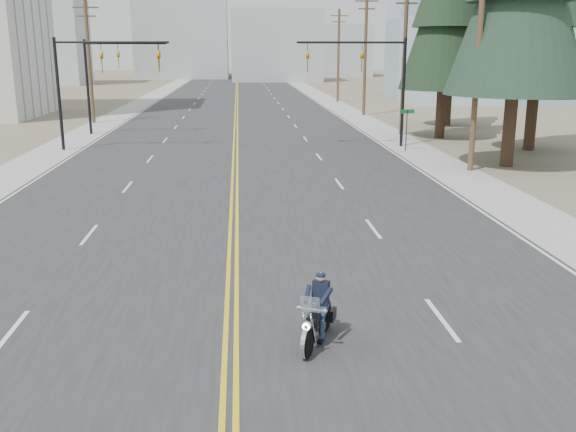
# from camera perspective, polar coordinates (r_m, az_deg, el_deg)

# --- Properties ---
(ground_plane) EXTENTS (400.00, 400.00, 0.00)m
(ground_plane) POSITION_cam_1_polar(r_m,az_deg,el_deg) (11.65, -5.27, -17.94)
(ground_plane) COLOR #776D56
(ground_plane) RESTS_ON ground
(road) EXTENTS (20.00, 200.00, 0.01)m
(road) POSITION_cam_1_polar(r_m,az_deg,el_deg) (80.08, -4.59, 10.05)
(road) COLOR #303033
(road) RESTS_ON ground
(sidewalk_left) EXTENTS (3.00, 200.00, 0.01)m
(sidewalk_left) POSITION_cam_1_polar(r_m,az_deg,el_deg) (80.94, -12.88, 9.78)
(sidewalk_left) COLOR #A5A5A0
(sidewalk_left) RESTS_ON ground
(sidewalk_right) EXTENTS (3.00, 200.00, 0.01)m
(sidewalk_right) POSITION_cam_1_polar(r_m,az_deg,el_deg) (80.86, 3.72, 10.11)
(sidewalk_right) COLOR #A5A5A0
(sidewalk_right) RESTS_ON ground
(traffic_mast_left) EXTENTS (7.10, 0.26, 7.00)m
(traffic_mast_left) POSITION_cam_1_polar(r_m,az_deg,el_deg) (42.86, -17.20, 12.18)
(traffic_mast_left) COLOR black
(traffic_mast_left) RESTS_ON ground
(traffic_mast_right) EXTENTS (7.10, 0.26, 7.00)m
(traffic_mast_right) POSITION_cam_1_polar(r_m,az_deg,el_deg) (42.75, 7.60, 12.68)
(traffic_mast_right) COLOR black
(traffic_mast_right) RESTS_ON ground
(traffic_mast_far) EXTENTS (6.10, 0.26, 7.00)m
(traffic_mast_far) POSITION_cam_1_polar(r_m,az_deg,el_deg) (50.76, -15.60, 12.49)
(traffic_mast_far) COLOR black
(traffic_mast_far) RESTS_ON ground
(street_sign) EXTENTS (0.90, 0.06, 2.62)m
(street_sign) POSITION_cam_1_polar(r_m,az_deg,el_deg) (41.44, 10.51, 8.16)
(street_sign) COLOR black
(street_sign) RESTS_ON ground
(utility_pole_b) EXTENTS (2.20, 0.30, 11.50)m
(utility_pole_b) POSITION_cam_1_polar(r_m,az_deg,el_deg) (35.03, 16.56, 13.55)
(utility_pole_b) COLOR brown
(utility_pole_b) RESTS_ON ground
(utility_pole_c) EXTENTS (2.20, 0.30, 11.00)m
(utility_pole_c) POSITION_cam_1_polar(r_m,az_deg,el_deg) (49.37, 10.30, 13.74)
(utility_pole_c) COLOR brown
(utility_pole_c) RESTS_ON ground
(utility_pole_d) EXTENTS (2.20, 0.30, 11.50)m
(utility_pole_d) POSITION_cam_1_polar(r_m,az_deg,el_deg) (64.01, 6.89, 14.23)
(utility_pole_d) COLOR brown
(utility_pole_d) RESTS_ON ground
(utility_pole_e) EXTENTS (2.20, 0.30, 11.00)m
(utility_pole_e) POSITION_cam_1_polar(r_m,az_deg,el_deg) (80.76, 4.51, 14.15)
(utility_pole_e) COLOR brown
(utility_pole_e) RESTS_ON ground
(utility_pole_left) EXTENTS (2.20, 0.30, 10.50)m
(utility_pole_left) POSITION_cam_1_polar(r_m,az_deg,el_deg) (59.23, -17.26, 13.19)
(utility_pole_left) COLOR brown
(utility_pole_left) RESTS_ON ground
(glass_building) EXTENTS (24.00, 16.00, 20.00)m
(glass_building) POSITION_cam_1_polar(r_m,az_deg,el_deg) (85.99, 18.08, 16.38)
(glass_building) COLOR #9EB5CC
(glass_building) RESTS_ON ground
(haze_bldg_a) EXTENTS (14.00, 12.00, 22.00)m
(haze_bldg_a) POSITION_cam_1_polar(r_m,az_deg,el_deg) (129.81, -20.92, 15.75)
(haze_bldg_a) COLOR #B7BCC6
(haze_bldg_a) RESTS_ON ground
(haze_bldg_b) EXTENTS (18.00, 14.00, 14.00)m
(haze_bldg_b) POSITION_cam_1_polar(r_m,az_deg,el_deg) (135.05, -1.09, 14.88)
(haze_bldg_b) COLOR #ADB2B7
(haze_bldg_b) RESTS_ON ground
(haze_bldg_c) EXTENTS (16.00, 12.00, 18.00)m
(haze_bldg_c) POSITION_cam_1_polar(r_m,az_deg,el_deg) (126.27, 14.53, 15.37)
(haze_bldg_c) COLOR #B7BCC6
(haze_bldg_c) RESTS_ON ground
(haze_bldg_d) EXTENTS (20.00, 15.00, 26.00)m
(haze_bldg_d) POSITION_cam_1_polar(r_m,az_deg,el_deg) (150.48, -9.42, 16.95)
(haze_bldg_d) COLOR #ADB2B7
(haze_bldg_d) RESTS_ON ground
(haze_bldg_e) EXTENTS (14.00, 14.00, 12.00)m
(haze_bldg_e) POSITION_cam_1_polar(r_m,az_deg,el_deg) (161.73, 4.60, 14.43)
(haze_bldg_e) COLOR #B7BCC6
(haze_bldg_e) RESTS_ON ground
(motorcyclist) EXTENTS (1.56, 2.17, 1.55)m
(motorcyclist) POSITION_cam_1_polar(r_m,az_deg,el_deg) (14.05, 2.59, -8.37)
(motorcyclist) COLOR black
(motorcyclist) RESTS_ON ground
(conifer_far) EXTENTS (5.90, 5.90, 15.81)m
(conifer_far) POSITION_cam_1_polar(r_m,az_deg,el_deg) (56.54, 14.45, 16.99)
(conifer_far) COLOR #382619
(conifer_far) RESTS_ON ground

